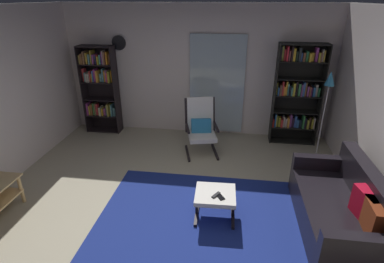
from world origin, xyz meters
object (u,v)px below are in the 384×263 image
Objects in this scene: leather_sofa at (342,210)px; lounge_armchair at (201,125)px; floor_lamp_by_shelf at (327,93)px; tv_remote at (216,195)px; wall_clock at (119,43)px; bookshelf_near_sofa at (297,92)px; ottoman at (215,197)px; bookshelf_near_tv at (100,85)px; cell_phone at (220,197)px.

leather_sofa is 2.72m from lounge_armchair.
tv_remote is at bearing -131.62° from floor_lamp_by_shelf.
bookshelf_near_sofa is at bearing -3.03° from wall_clock.
tv_remote is 2.70m from floor_lamp_by_shelf.
lounge_armchair is (-1.76, -0.69, -0.49)m from bookshelf_near_sofa.
bookshelf_near_sofa is at bearing 94.89° from tv_remote.
lounge_armchair is at bearing 102.01° from ottoman.
bookshelf_near_sofa reaches higher than lounge_armchair.
bookshelf_near_tv is at bearing 171.02° from floor_lamp_by_shelf.
ottoman is (2.59, -2.55, -0.70)m from bookshelf_near_tv.
ottoman is 3.80m from wall_clock.
cell_phone is 2.69m from floor_lamp_by_shelf.
wall_clock reaches higher than cell_phone.
cell_phone is at bearing -44.68° from bookshelf_near_tv.
ottoman is at bearing -118.30° from bookshelf_near_sofa.
tv_remote is at bearing -52.08° from wall_clock.
bookshelf_near_tv is 0.96m from wall_clock.
bookshelf_near_sofa is 2.99m from cell_phone.
floor_lamp_by_shelf is (4.31, -0.68, 0.21)m from bookshelf_near_tv.
bookshelf_near_sofa reaches higher than floor_lamp_by_shelf.
wall_clock is (-3.71, 2.76, 1.54)m from leather_sofa.
ottoman is at bearing 178.55° from leather_sofa.
leather_sofa reaches higher than tv_remote.
cell_phone is (-1.49, -0.04, 0.08)m from leather_sofa.
leather_sofa is at bearing -44.05° from lounge_armchair.
ottoman is 2.69m from floor_lamp_by_shelf.
ottoman is 1.85× the size of wall_clock.
lounge_armchair is 1.90m from ottoman.
bookshelf_near_tv reaches higher than cell_phone.
floor_lamp_by_shelf reaches higher than ottoman.
leather_sofa is 2.12m from floor_lamp_by_shelf.
bookshelf_near_tv is at bearing 102.28° from cell_phone.
cell_phone is (0.05, -0.03, -0.00)m from tv_remote.
leather_sofa is 5.99× the size of wall_clock.
tv_remote is at bearing 122.11° from cell_phone.
leather_sofa reaches higher than ottoman.
wall_clock is (-2.17, 2.78, 1.46)m from tv_remote.
ottoman is 0.09m from tv_remote.
lounge_armchair reaches higher than tv_remote.
bookshelf_near_tv is 12.98× the size of cell_phone.
bookshelf_near_sofa is at bearing -0.10° from bookshelf_near_tv.
bookshelf_near_tv is 0.94× the size of bookshelf_near_sofa.
lounge_armchair is at bearing -17.66° from bookshelf_near_tv.
floor_lamp_by_shelf is (1.71, 1.92, 0.83)m from tv_remote.
lounge_armchair is 7.10× the size of tv_remote.
wall_clock reaches higher than leather_sofa.
lounge_armchair is 1.95m from tv_remote.
ottoman is at bearing -44.50° from bookshelf_near_tv.
bookshelf_near_sofa is 1.12× the size of leather_sofa.
floor_lamp_by_shelf is 4.02m from wall_clock.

